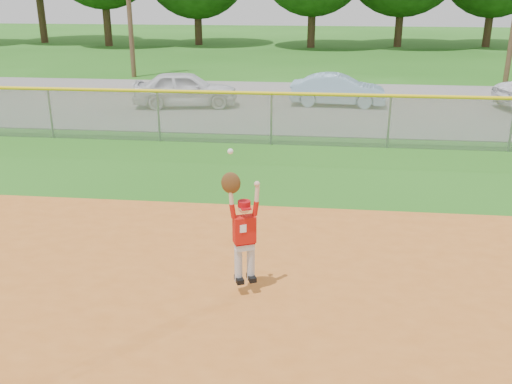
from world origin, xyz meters
TOP-DOWN VIEW (x-y plane):
  - ground at (0.00, 0.00)m, footprint 120.00×120.00m
  - parking_strip at (0.00, 16.00)m, footprint 44.00×10.00m
  - car_white_a at (-3.69, 14.99)m, footprint 4.09×2.17m
  - car_blue at (2.03, 15.83)m, footprint 3.65×1.46m
  - outfield_fence at (0.00, 10.00)m, footprint 40.06×0.10m
  - ballplayer at (0.33, 1.43)m, footprint 0.56×0.33m

SIDE VIEW (x-z plane):
  - ground at x=0.00m, z-range 0.00..0.00m
  - parking_strip at x=0.00m, z-range 0.00..0.03m
  - car_blue at x=2.03m, z-range 0.03..1.21m
  - car_white_a at x=-3.69m, z-range 0.03..1.36m
  - outfield_fence at x=0.00m, z-range 0.11..1.66m
  - ballplayer at x=0.33m, z-range 0.06..2.12m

